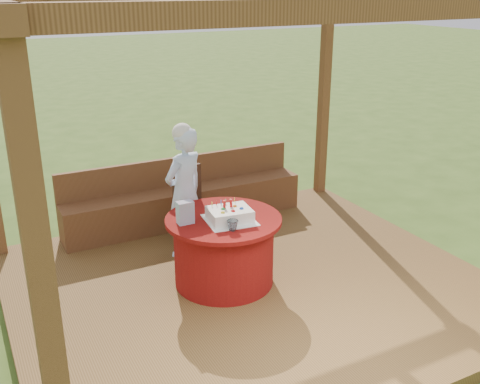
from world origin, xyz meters
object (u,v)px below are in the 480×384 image
elderly_woman (184,191)px  gift_bag (185,212)px  table (224,250)px  drinking_glass (233,225)px  chair (195,202)px  birthday_cake (230,215)px  bench (185,202)px

elderly_woman → gift_bag: (-0.28, -0.71, 0.07)m
table → drinking_glass: drinking_glass is taller
chair → gift_bag: size_ratio=4.01×
birthday_cake → bench: bearing=82.9°
bench → table: bearing=-98.4°
gift_bag → drinking_glass: bearing=-47.0°
bench → table: 1.59m
chair → elderly_woman: (-0.22, -0.25, 0.26)m
chair → bench: bearing=79.4°
chair → birthday_cake: (-0.10, -1.09, 0.28)m
bench → birthday_cake: 1.74m
bench → birthday_cake: size_ratio=6.07×
elderly_woman → bench: bearing=68.3°
bench → chair: chair is taller
table → elderly_woman: (-0.09, 0.76, 0.38)m
drinking_glass → bench: bearing=81.3°
elderly_woman → gift_bag: elderly_woman is taller
birthday_cake → gift_bag: bearing=161.8°
table → drinking_glass: 0.49m
chair → gift_bag: (-0.50, -0.96, 0.32)m
table → chair: bearing=82.9°
elderly_woman → chair: bearing=49.0°
gift_bag → drinking_glass: (0.32, -0.35, -0.06)m
table → elderly_woman: 0.85m
chair → birthday_cake: bearing=-95.2°
bench → drinking_glass: (-0.29, -1.87, 0.47)m
chair → table: bearing=-97.1°
table → chair: size_ratio=1.29×
table → elderly_woman: bearing=96.9°
birthday_cake → gift_bag: (-0.40, 0.13, 0.05)m
table → drinking_glass: bearing=-100.3°
birthday_cake → chair: bearing=84.8°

